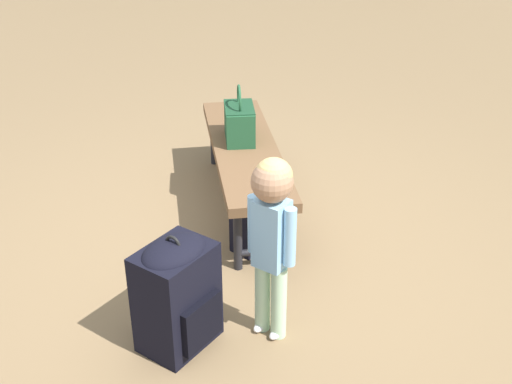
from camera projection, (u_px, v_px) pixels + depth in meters
ground_plane at (240, 267)px, 3.74m from camera, size 40.00×40.00×0.00m
park_bench at (245, 153)px, 4.17m from camera, size 1.61×0.46×0.45m
handbag at (239, 121)px, 4.17m from camera, size 0.32×0.19×0.37m
child_standing at (272, 222)px, 2.95m from camera, size 0.19×0.21×0.95m
backpack_large at (177, 291)px, 3.04m from camera, size 0.44×0.44×0.61m
backpack_small at (251, 223)px, 3.83m from camera, size 0.26×0.26×0.36m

